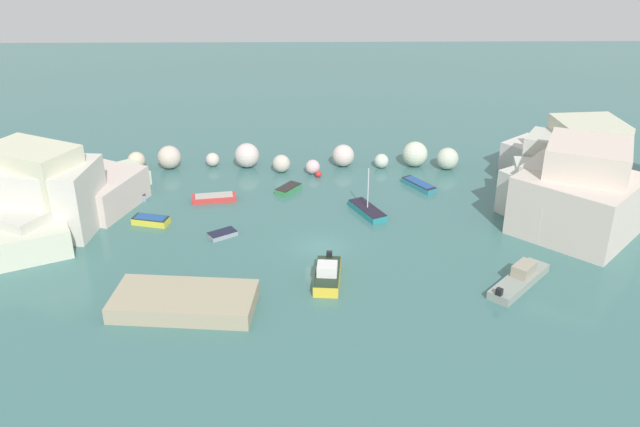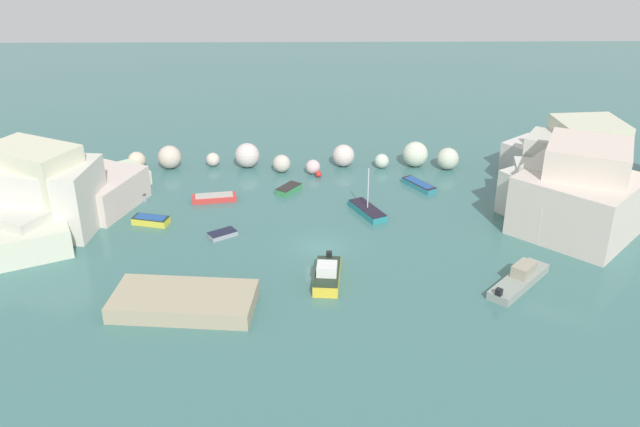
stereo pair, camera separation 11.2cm
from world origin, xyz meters
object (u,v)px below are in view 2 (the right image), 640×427
at_px(moored_boat_2, 151,220).
at_px(moored_boat_9, 327,275).
at_px(moored_boat_7, 289,189).
at_px(moored_boat_3, 222,234).
at_px(moored_boat_5, 520,279).
at_px(moored_boat_1, 167,301).
at_px(moored_boat_4, 138,192).
at_px(moored_boat_0, 367,210).
at_px(stone_dock, 184,301).
at_px(moored_boat_8, 214,198).
at_px(moored_boat_6, 419,185).
at_px(channel_buoy, 319,174).

height_order(moored_boat_2, moored_boat_9, moored_boat_9).
bearing_deg(moored_boat_9, moored_boat_7, -163.67).
xyz_separation_m(moored_boat_3, moored_boat_5, (22.83, -8.05, 0.28)).
xyz_separation_m(moored_boat_1, moored_boat_4, (-6.25, 18.80, 0.03)).
distance_m(moored_boat_0, moored_boat_7, 8.79).
height_order(stone_dock, moored_boat_5, moored_boat_5).
xyz_separation_m(moored_boat_1, moored_boat_8, (1.13, 17.62, -0.03)).
height_order(moored_boat_1, moored_boat_8, moored_boat_1).
bearing_deg(moored_boat_0, moored_boat_7, 29.39).
distance_m(moored_boat_2, moored_boat_7, 13.60).
bearing_deg(moored_boat_6, moored_boat_5, -17.85).
relative_size(moored_boat_0, moored_boat_3, 1.80).
bearing_deg(moored_boat_1, moored_boat_7, -36.04).
height_order(moored_boat_4, moored_boat_7, moored_boat_4).
xyz_separation_m(stone_dock, moored_boat_8, (-0.17, 18.10, -0.30)).
xyz_separation_m(moored_boat_3, moored_boat_4, (-8.96, 8.42, 0.13)).
relative_size(moored_boat_5, moored_boat_7, 2.05).
xyz_separation_m(stone_dock, moored_boat_4, (-7.55, 19.28, -0.25)).
bearing_deg(moored_boat_8, moored_boat_0, -21.28).
distance_m(moored_boat_1, moored_boat_5, 25.65).
height_order(moored_boat_5, moored_boat_9, moored_boat_9).
bearing_deg(stone_dock, moored_boat_7, 71.56).
distance_m(stone_dock, moored_boat_7, 21.20).
relative_size(moored_boat_4, moored_boat_6, 0.84).
height_order(moored_boat_0, moored_boat_3, moored_boat_0).
xyz_separation_m(moored_boat_2, moored_boat_3, (6.48, -2.44, -0.13)).
bearing_deg(moored_boat_5, moored_boat_2, 112.34).
bearing_deg(channel_buoy, moored_boat_9, -88.78).
relative_size(moored_boat_1, moored_boat_8, 0.83).
bearing_deg(moored_boat_0, moored_boat_2, 69.62).
distance_m(moored_boat_1, moored_boat_7, 21.20).
relative_size(stone_dock, moored_boat_1, 2.80).
distance_m(channel_buoy, moored_boat_9, 20.26).
bearing_deg(moored_boat_3, moored_boat_4, 103.23).
bearing_deg(channel_buoy, moored_boat_5, -55.01).
xyz_separation_m(stone_dock, moored_boat_7, (6.71, 20.11, -0.31)).
bearing_deg(channel_buoy, moored_boat_6, -15.94).
bearing_deg(moored_boat_6, moored_boat_8, -114.76).
distance_m(moored_boat_0, moored_boat_2, 19.07).
xyz_separation_m(moored_boat_2, moored_boat_6, (24.43, 7.61, -0.05)).
distance_m(stone_dock, channel_buoy, 25.57).
height_order(moored_boat_3, moored_boat_4, moored_boat_4).
distance_m(moored_boat_8, moored_boat_9, 17.88).
bearing_deg(stone_dock, moored_boat_1, 159.72).
bearing_deg(moored_boat_1, channel_buoy, -39.05).
xyz_separation_m(moored_boat_5, moored_boat_9, (-14.18, 0.62, 0.10)).
height_order(channel_buoy, moored_boat_3, channel_buoy).
bearing_deg(stone_dock, moored_boat_8, 90.55).
bearing_deg(moored_boat_4, moored_boat_3, 28.93).
relative_size(moored_boat_0, moored_boat_1, 1.34).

